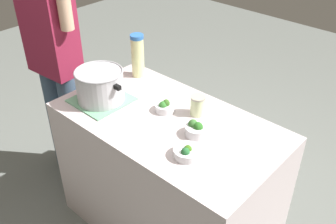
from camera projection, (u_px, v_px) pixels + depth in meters
ground_plane at (168, 224)px, 2.57m from camera, size 8.00×8.00×0.00m
counter_slab at (168, 177)px, 2.33m from camera, size 1.27×0.71×0.85m
dish_cloth at (102, 100)px, 2.26m from camera, size 0.30×0.30×0.01m
cooking_pot at (100, 85)px, 2.20m from camera, size 0.35×0.28×0.19m
lemonade_pitcher at (138, 55)px, 2.44m from camera, size 0.08×0.08×0.28m
mason_jar at (198, 105)px, 2.11m from camera, size 0.08×0.08×0.11m
broccoli_bowl_front at (165, 107)px, 2.15m from camera, size 0.11×0.11×0.07m
broccoli_bowl_center at (196, 129)px, 1.97m from camera, size 0.12×0.12×0.08m
broccoli_bowl_back at (187, 152)px, 1.83m from camera, size 0.14×0.14×0.07m
person_cook at (54, 59)px, 2.52m from camera, size 0.50×0.23×1.70m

